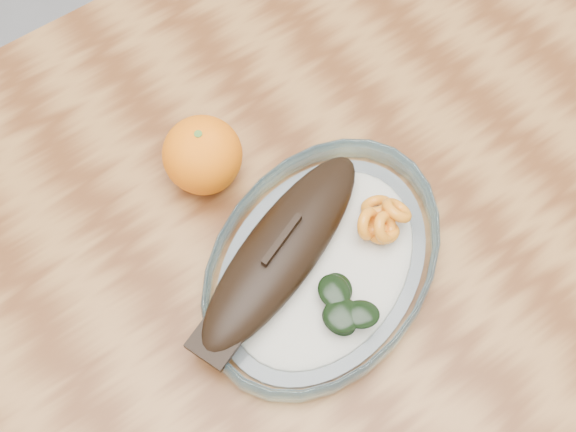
{
  "coord_description": "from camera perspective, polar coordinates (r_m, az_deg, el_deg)",
  "views": [
    {
      "loc": [
        -0.13,
        -0.24,
        1.43
      ],
      "look_at": [
        0.05,
        0.02,
        0.77
      ],
      "focal_mm": 45.0,
      "sensor_mm": 36.0,
      "label": 1
    }
  ],
  "objects": [
    {
      "name": "orange_left",
      "position": [
        0.74,
        -6.77,
        4.83
      ],
      "size": [
        0.08,
        0.08,
        0.08
      ],
      "primitive_type": "sphere",
      "color": "#FF5105",
      "rests_on": "dining_table"
    },
    {
      "name": "plated_meal",
      "position": [
        0.71,
        2.61,
        -3.58
      ],
      "size": [
        0.68,
        0.68,
        0.08
      ],
      "rotation": [
        0.0,
        0.0,
        0.39
      ],
      "color": "white",
      "rests_on": "dining_table"
    },
    {
      "name": "orange_right",
      "position": [
        0.75,
        -6.66,
        4.45
      ],
      "size": [
        0.07,
        0.07,
        0.07
      ],
      "primitive_type": "sphere",
      "color": "#FF5105",
      "rests_on": "dining_table"
    },
    {
      "name": "dining_table",
      "position": [
        0.82,
        -2.1,
        -6.21
      ],
      "size": [
        1.2,
        0.8,
        0.75
      ],
      "color": "#592F15",
      "rests_on": "ground"
    },
    {
      "name": "ground",
      "position": [
        1.45,
        -1.23,
        -14.84
      ],
      "size": [
        3.0,
        3.0,
        0.0
      ],
      "primitive_type": "plane",
      "color": "slate",
      "rests_on": "ground"
    }
  ]
}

